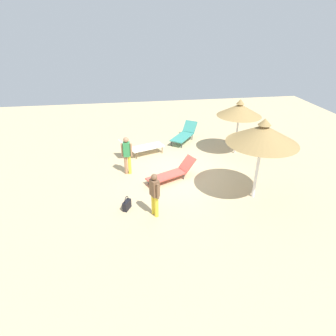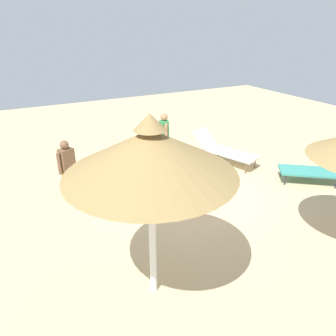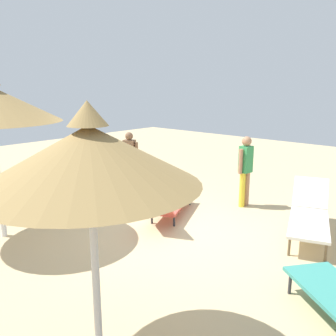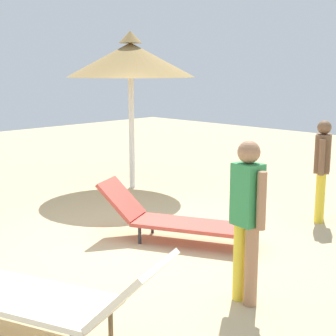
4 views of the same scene
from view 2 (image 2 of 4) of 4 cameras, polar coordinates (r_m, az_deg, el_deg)
ground at (r=7.83m, az=4.27°, el=-6.09°), size 24.00×24.00×0.10m
parasol_umbrella_center at (r=4.12m, az=-3.20°, el=2.82°), size 2.37×2.37×2.93m
lounge_chair_far_right at (r=7.85m, az=0.01°, el=-2.78°), size 2.13×1.39×0.77m
lounge_chair_far_left at (r=9.89m, az=10.07°, el=3.41°), size 2.17×1.32×0.88m
lounge_chair_back at (r=9.38m, az=25.96°, el=-0.25°), size 1.73×1.99×0.85m
person_standing_edge at (r=7.83m, az=-17.81°, el=0.22°), size 0.32×0.45×1.52m
person_standing_front at (r=9.38m, az=-0.71°, el=5.76°), size 0.44×0.25×1.61m
handbag at (r=8.99m, az=-15.57°, el=-1.09°), size 0.31×0.41×0.51m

